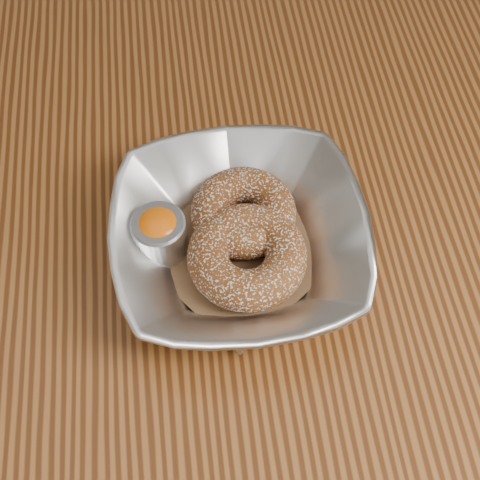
{
  "coord_description": "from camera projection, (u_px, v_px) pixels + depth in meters",
  "views": [
    {
      "loc": [
        -0.1,
        -0.33,
        1.29
      ],
      "look_at": [
        -0.06,
        -0.01,
        0.78
      ],
      "focal_mm": 50.0,
      "sensor_mm": 36.0,
      "label": 1
    }
  ],
  "objects": [
    {
      "name": "donut_front",
      "position": [
        247.0,
        256.0,
        0.6
      ],
      "size": [
        0.12,
        0.12,
        0.04
      ],
      "primitive_type": "torus",
      "rotation": [
        0.0,
        0.0,
        -0.13
      ],
      "color": "brown",
      "rests_on": "parchment"
    },
    {
      "name": "parchment",
      "position": [
        240.0,
        252.0,
        0.62
      ],
      "size": [
        0.2,
        0.2,
        0.0
      ],
      "primitive_type": "cube",
      "rotation": [
        0.0,
        0.0,
        0.66
      ],
      "color": "brown",
      "rests_on": "table"
    },
    {
      "name": "serving_bowl",
      "position": [
        240.0,
        241.0,
        0.61
      ],
      "size": [
        0.23,
        0.23,
        0.06
      ],
      "primitive_type": "imported",
      "color": "silver",
      "rests_on": "table"
    },
    {
      "name": "table",
      "position": [
        294.0,
        288.0,
        0.72
      ],
      "size": [
        1.2,
        0.8,
        0.75
      ],
      "color": "brown",
      "rests_on": "ground_plane"
    },
    {
      "name": "donut_back",
      "position": [
        243.0,
        212.0,
        0.62
      ],
      "size": [
        0.12,
        0.12,
        0.03
      ],
      "primitive_type": "torus",
      "rotation": [
        0.0,
        0.0,
        -0.21
      ],
      "color": "brown",
      "rests_on": "parchment"
    },
    {
      "name": "ramekin",
      "position": [
        160.0,
        233.0,
        0.6
      ],
      "size": [
        0.05,
        0.05,
        0.05
      ],
      "color": "silver",
      "rests_on": "table"
    },
    {
      "name": "ground_plane",
      "position": [
        271.0,
        448.0,
        1.28
      ],
      "size": [
        4.0,
        4.0,
        0.0
      ],
      "primitive_type": "plane",
      "color": "#565659",
      "rests_on": "ground"
    }
  ]
}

